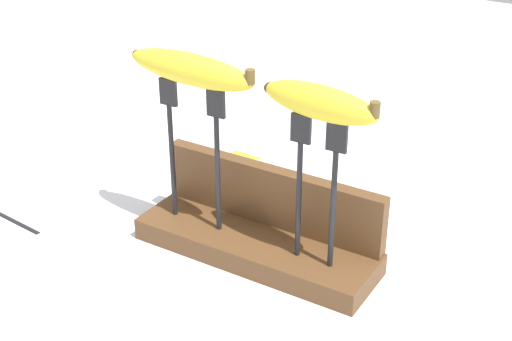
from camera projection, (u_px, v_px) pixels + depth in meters
name	position (u px, v px, depth m)	size (l,w,h in m)	color
ground_plane	(256.00, 256.00, 1.01)	(3.00, 3.00, 0.00)	silver
wooden_board	(256.00, 246.00, 1.00)	(0.34, 0.10, 0.03)	brown
board_backstop	(272.00, 196.00, 1.01)	(0.33, 0.02, 0.08)	brown
fork_stand_left	(194.00, 143.00, 0.97)	(0.10, 0.01, 0.20)	black
fork_stand_right	(317.00, 179.00, 0.89)	(0.07, 0.01, 0.20)	black
banana_raised_left	(190.00, 69.00, 0.93)	(0.20, 0.05, 0.04)	yellow
banana_raised_right	(320.00, 102.00, 0.84)	(0.16, 0.06, 0.04)	yellow
banana_chunk_far	(246.00, 164.00, 1.21)	(0.05, 0.04, 0.04)	yellow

